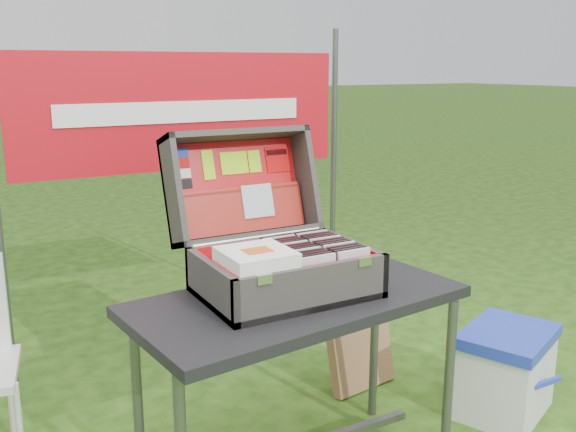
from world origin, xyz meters
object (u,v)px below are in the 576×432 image
table (296,390)px  suitcase (277,217)px  cardboard_box (360,350)px  cooler (505,371)px

table → suitcase: suitcase is taller
table → cardboard_box: bearing=30.6°
table → suitcase: size_ratio=1.98×
suitcase → cardboard_box: suitcase is taller
table → cooler: bearing=-8.5°
suitcase → table: bearing=-75.6°
table → cooler: (1.05, -0.04, -0.17)m
suitcase → cardboard_box: (0.65, 0.37, -0.81)m
suitcase → cooler: suitcase is taller
cooler → cardboard_box: size_ratio=1.18×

